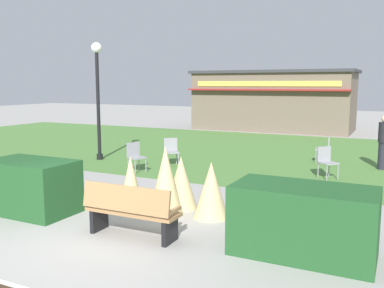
{
  "coord_description": "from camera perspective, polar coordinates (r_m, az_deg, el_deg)",
  "views": [
    {
      "loc": [
        4.48,
        -5.3,
        2.63
      ],
      "look_at": [
        0.17,
        3.4,
        1.25
      ],
      "focal_mm": 39.48,
      "sensor_mm": 36.0,
      "label": 1
    }
  ],
  "objects": [
    {
      "name": "ground_plane",
      "position": [
        7.42,
        -13.27,
        -12.89
      ],
      "size": [
        80.0,
        80.0,
        0.0
      ],
      "primitive_type": "plane",
      "color": "#999691"
    },
    {
      "name": "lawn_patch",
      "position": [
        16.71,
        10.47,
        -1.11
      ],
      "size": [
        36.0,
        12.0,
        0.01
      ],
      "primitive_type": "cube",
      "color": "#4C7A38",
      "rests_on": "ground_plane"
    },
    {
      "name": "park_bench",
      "position": [
        7.4,
        -8.3,
        -8.89
      ],
      "size": [
        1.71,
        0.54,
        0.95
      ],
      "color": "#9E7547",
      "rests_on": "ground_plane"
    },
    {
      "name": "hedge_left",
      "position": [
        9.34,
        -20.96,
        -5.39
      ],
      "size": [
        1.86,
        1.1,
        1.09
      ],
      "primitive_type": "cube",
      "color": "#1E4C23",
      "rests_on": "ground_plane"
    },
    {
      "name": "hedge_right",
      "position": [
        6.82,
        14.79,
        -10.01
      ],
      "size": [
        2.15,
        1.1,
        1.08
      ],
      "primitive_type": "cube",
      "color": "#1E4C23",
      "rests_on": "ground_plane"
    },
    {
      "name": "ornamental_grass_behind_left",
      "position": [
        9.01,
        -1.5,
        -5.2
      ],
      "size": [
        0.7,
        0.7,
        1.12
      ],
      "primitive_type": "cone",
      "color": "#D1BC7F",
      "rests_on": "ground_plane"
    },
    {
      "name": "ornamental_grass_behind_right",
      "position": [
        9.29,
        -8.27,
        -4.97
      ],
      "size": [
        0.53,
        0.53,
        1.09
      ],
      "primitive_type": "cone",
      "color": "#D1BC7F",
      "rests_on": "ground_plane"
    },
    {
      "name": "ornamental_grass_behind_center",
      "position": [
        8.38,
        2.6,
        -6.21
      ],
      "size": [
        0.69,
        0.69,
        1.13
      ],
      "primitive_type": "cone",
      "color": "#D1BC7F",
      "rests_on": "ground_plane"
    },
    {
      "name": "ornamental_grass_behind_far",
      "position": [
        8.65,
        -3.59,
        -4.85
      ],
      "size": [
        0.69,
        0.69,
        1.4
      ],
      "primitive_type": "cone",
      "color": "#D1BC7F",
      "rests_on": "ground_plane"
    },
    {
      "name": "lamppost_mid",
      "position": [
        15.02,
        -12.63,
        7.59
      ],
      "size": [
        0.36,
        0.36,
        4.05
      ],
      "color": "black",
      "rests_on": "ground_plane"
    },
    {
      "name": "trash_bin",
      "position": [
        7.14,
        13.74,
        -9.88
      ],
      "size": [
        0.52,
        0.52,
        0.91
      ],
      "primitive_type": "cylinder",
      "color": "#2D4233",
      "rests_on": "ground_plane"
    },
    {
      "name": "food_kiosk",
      "position": [
        25.08,
        10.95,
        5.83
      ],
      "size": [
        9.1,
        4.27,
        3.41
      ],
      "color": "#6B5B4C",
      "rests_on": "ground_plane"
    },
    {
      "name": "cafe_chair_west",
      "position": [
        12.46,
        17.69,
        -2.03
      ],
      "size": [
        0.62,
        0.62,
        0.89
      ],
      "color": "gray",
      "rests_on": "ground_plane"
    },
    {
      "name": "cafe_chair_east",
      "position": [
        14.91,
        17.54,
        -0.41
      ],
      "size": [
        0.5,
        0.5,
        0.89
      ],
      "color": "gray",
      "rests_on": "ground_plane"
    },
    {
      "name": "cafe_chair_center",
      "position": [
        13.76,
        -2.83,
        -0.73
      ],
      "size": [
        0.62,
        0.62,
        0.89
      ],
      "color": "gray",
      "rests_on": "ground_plane"
    },
    {
      "name": "cafe_chair_north",
      "position": [
        12.82,
        -7.67,
        -1.44
      ],
      "size": [
        0.58,
        0.58,
        0.89
      ],
      "color": "gray",
      "rests_on": "ground_plane"
    },
    {
      "name": "person_strolling",
      "position": [
        14.32,
        24.47,
        0.24
      ],
      "size": [
        0.34,
        0.34,
        1.69
      ],
      "rotation": [
        0.0,
        0.0,
        6.11
      ],
      "color": "#23232D",
      "rests_on": "ground_plane"
    },
    {
      "name": "parked_car_west_slot",
      "position": [
        33.54,
        14.04,
        4.43
      ],
      "size": [
        4.26,
        2.18,
        1.2
      ],
      "color": "maroon",
      "rests_on": "ground_plane"
    }
  ]
}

